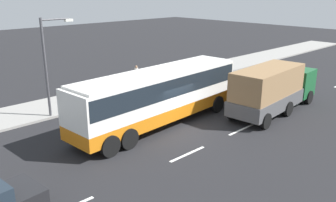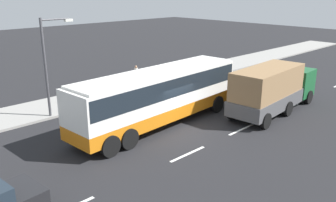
{
  "view_description": "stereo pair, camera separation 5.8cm",
  "coord_description": "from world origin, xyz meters",
  "views": [
    {
      "loc": [
        -13.85,
        -13.37,
        7.83
      ],
      "look_at": [
        0.11,
        1.07,
        1.43
      ],
      "focal_mm": 37.96,
      "sensor_mm": 36.0,
      "label": 1
    },
    {
      "loc": [
        -13.89,
        -13.33,
        7.83
      ],
      "look_at": [
        0.11,
        1.07,
        1.43
      ],
      "focal_mm": 37.96,
      "sensor_mm": 36.0,
      "label": 2
    }
  ],
  "objects": [
    {
      "name": "coach_bus",
      "position": [
        -0.4,
        1.3,
        2.06
      ],
      "size": [
        11.82,
        3.24,
        3.32
      ],
      "rotation": [
        0.0,
        0.0,
        0.05
      ],
      "color": "orange",
      "rests_on": "ground_plane"
    },
    {
      "name": "cargo_truck",
      "position": [
        6.49,
        -2.17,
        1.66
      ],
      "size": [
        8.32,
        2.98,
        3.11
      ],
      "rotation": [
        0.0,
        0.0,
        0.06
      ],
      "color": "#19592D",
      "rests_on": "ground_plane"
    },
    {
      "name": "ground_plane",
      "position": [
        0.0,
        0.0,
        0.0
      ],
      "size": [
        120.0,
        120.0,
        0.0
      ],
      "primitive_type": "plane",
      "color": "black"
    },
    {
      "name": "lane_centreline",
      "position": [
        0.99,
        -2.6,
        0.0
      ],
      "size": [
        46.8,
        0.16,
        0.01
      ],
      "color": "white",
      "rests_on": "ground_plane"
    },
    {
      "name": "street_lamp",
      "position": [
        -4.26,
        6.96,
        3.72
      ],
      "size": [
        2.13,
        0.24,
        6.05
      ],
      "color": "#47474C",
      "rests_on": "sidewalk_curb"
    },
    {
      "name": "pedestrian_near_curb",
      "position": [
        4.27,
        9.15,
        1.06
      ],
      "size": [
        0.32,
        0.32,
        1.59
      ],
      "rotation": [
        0.0,
        0.0,
        2.68
      ],
      "color": "#38334C",
      "rests_on": "sidewalk_curb"
    },
    {
      "name": "sidewalk_curb",
      "position": [
        0.0,
        8.69,
        0.07
      ],
      "size": [
        80.0,
        4.0,
        0.15
      ],
      "primitive_type": "cube",
      "color": "gray",
      "rests_on": "ground_plane"
    }
  ]
}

